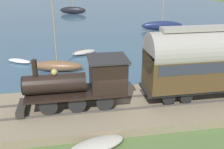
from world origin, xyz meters
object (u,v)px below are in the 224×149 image
sailboat_black (73,10)px  sailboat_navy (162,25)px  steam_locomotive (85,80)px  passenger_coach (215,59)px  rowboat_mid_harbor (19,61)px  sailboat_brown (57,65)px  rowboat_off_pier (117,64)px  beached_dinghy (97,145)px  rowboat_far_out (84,52)px

sailboat_black → sailboat_navy: bearing=-128.9°
sailboat_black → steam_locomotive: bearing=-163.8°
passenger_coach → rowboat_mid_harbor: passenger_coach is taller
sailboat_navy → rowboat_mid_harbor: size_ratio=2.89×
passenger_coach → rowboat_mid_harbor: bearing=51.5°
passenger_coach → sailboat_black: size_ratio=1.06×
sailboat_brown → rowboat_off_pier: 5.21m
passenger_coach → rowboat_off_pier: size_ratio=3.38×
sailboat_navy → beached_dinghy: bearing=158.9°
sailboat_navy → rowboat_mid_harbor: sailboat_navy is taller
passenger_coach → rowboat_off_pier: passenger_coach is taller
sailboat_navy → sailboat_brown: sailboat_navy is taller
rowboat_mid_harbor → beached_dinghy: size_ratio=0.82×
sailboat_brown → beached_dinghy: sailboat_brown is taller
steam_locomotive → sailboat_black: size_ratio=0.75×
passenger_coach → rowboat_mid_harbor: (10.48, 13.16, -2.83)m
sailboat_black → rowboat_far_out: (-27.99, -0.07, -0.51)m
passenger_coach → sailboat_navy: size_ratio=1.23×
passenger_coach → rowboat_far_out: (12.01, 7.07, -2.76)m
steam_locomotive → rowboat_off_pier: bearing=-22.7°
sailboat_navy → beached_dinghy: 28.40m
rowboat_mid_harbor → rowboat_off_pier: (-2.42, -8.72, 0.05)m
sailboat_navy → rowboat_off_pier: sailboat_navy is taller
sailboat_brown → sailboat_black: (32.33, -2.48, 0.25)m
sailboat_navy → rowboat_far_out: 15.69m
sailboat_navy → rowboat_far_out: size_ratio=2.64×
beached_dinghy → rowboat_far_out: bearing=-2.0°
sailboat_navy → sailboat_brown: size_ratio=1.03×
steam_locomotive → sailboat_black: bearing=-0.9°
steam_locomotive → sailboat_brown: (7.68, 1.82, -1.69)m
passenger_coach → rowboat_off_pier: (8.07, 4.43, -2.78)m
sailboat_navy → sailboat_black: (17.87, 12.05, 0.07)m
sailboat_brown → rowboat_off_pier: size_ratio=2.65×
sailboat_black → rowboat_mid_harbor: bearing=-174.4°
sailboat_brown → beached_dinghy: size_ratio=2.29×
steam_locomotive → rowboat_off_pier: steam_locomotive is taller
rowboat_mid_harbor → rowboat_far_out: bearing=-44.0°
rowboat_off_pier → sailboat_navy: bearing=-15.8°
steam_locomotive → passenger_coach: 7.84m
passenger_coach → sailboat_brown: 12.56m
steam_locomotive → sailboat_navy: 25.57m
passenger_coach → beached_dinghy: passenger_coach is taller
sailboat_brown → rowboat_far_out: bearing=-17.1°
beached_dinghy → sailboat_brown: bearing=10.4°
passenger_coach → sailboat_brown: sailboat_brown is taller
rowboat_far_out → rowboat_off_pier: 4.75m
sailboat_navy → rowboat_off_pier: (-14.07, 9.34, -0.45)m
steam_locomotive → sailboat_black: 40.04m
sailboat_brown → steam_locomotive: bearing=-153.3°
rowboat_mid_harbor → sailboat_black: bearing=20.4°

